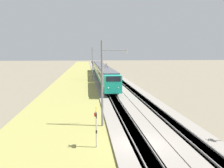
{
  "coord_description": "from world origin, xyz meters",
  "views": [
    {
      "loc": [
        -15.92,
        4.05,
        7.35
      ],
      "look_at": [
        19.5,
        0.0,
        2.26
      ],
      "focal_mm": 35.0,
      "sensor_mm": 36.0,
      "label": 1
    }
  ],
  "objects_px": {
    "passenger_train": "(101,70)",
    "catenary_mast_mid": "(93,63)",
    "catenary_mast_near": "(103,83)",
    "crossing_signal_near": "(96,123)"
  },
  "relations": [
    {
      "from": "crossing_signal_near",
      "to": "catenary_mast_near",
      "type": "xyz_separation_m",
      "value": [
        4.98,
        -0.88,
        2.3
      ]
    },
    {
      "from": "catenary_mast_near",
      "to": "crossing_signal_near",
      "type": "bearing_deg",
      "value": 170.03
    },
    {
      "from": "crossing_signal_near",
      "to": "passenger_train",
      "type": "bearing_deg",
      "value": -94.16
    },
    {
      "from": "catenary_mast_near",
      "to": "catenary_mast_mid",
      "type": "xyz_separation_m",
      "value": [
        37.2,
        0.0,
        0.17
      ]
    },
    {
      "from": "passenger_train",
      "to": "catenary_mast_mid",
      "type": "height_order",
      "value": "catenary_mast_mid"
    },
    {
      "from": "passenger_train",
      "to": "crossing_signal_near",
      "type": "distance_m",
      "value": 47.33
    },
    {
      "from": "passenger_train",
      "to": "catenary_mast_mid",
      "type": "distance_m",
      "value": 6.04
    },
    {
      "from": "passenger_train",
      "to": "catenary_mast_near",
      "type": "height_order",
      "value": "catenary_mast_near"
    },
    {
      "from": "passenger_train",
      "to": "catenary_mast_mid",
      "type": "relative_size",
      "value": 6.69
    },
    {
      "from": "crossing_signal_near",
      "to": "catenary_mast_mid",
      "type": "xyz_separation_m",
      "value": [
        42.18,
        -0.87,
        2.47
      ]
    }
  ]
}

